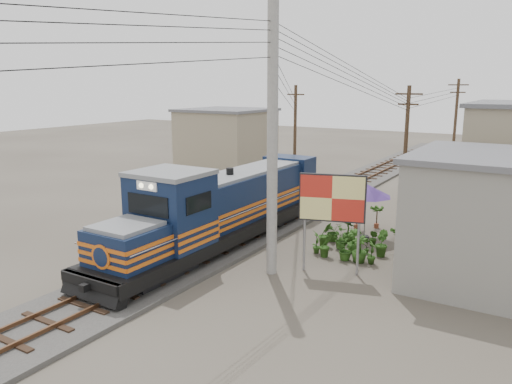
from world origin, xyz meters
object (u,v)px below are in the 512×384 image
Objects in this scene: vendor at (419,223)px; locomotive at (223,209)px; market_umbrella at (366,191)px; billboard at (332,201)px.

locomotive is at bearing 34.65° from vendor.
market_umbrella is at bearing 24.00° from vendor.
billboard is (5.41, -0.63, 1.19)m from locomotive.
billboard is 6.61m from vendor.
vendor is (2.22, 1.08, -1.50)m from market_umbrella.
market_umbrella is 1.67× the size of vendor.
locomotive is 9.72× the size of vendor.
billboard is at bearing 71.05° from vendor.
locomotive is 5.57m from billboard.
locomotive reaches higher than market_umbrella.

